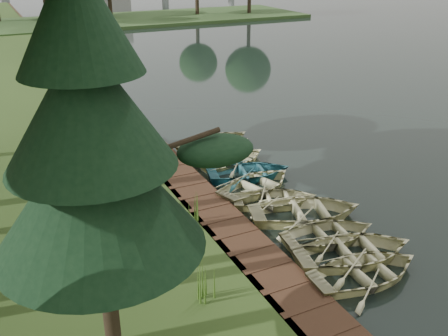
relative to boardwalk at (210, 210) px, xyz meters
name	(u,v)px	position (x,y,z in m)	size (l,w,h in m)	color
ground	(249,205)	(1.60, 0.00, -0.15)	(300.00, 300.00, 0.00)	#3D2F1D
water	(427,48)	(31.60, 20.00, -0.12)	(130.00, 200.00, 0.05)	black
boardwalk	(210,210)	(0.00, 0.00, 0.00)	(1.60, 16.00, 0.30)	#392316
peninsula	(114,21)	(9.60, 50.00, 0.08)	(50.00, 14.00, 0.45)	#2E4920
rowboat_0	(367,269)	(2.35, -5.47, 0.26)	(2.46, 3.44, 0.71)	beige
rowboat_1	(355,249)	(2.68, -4.56, 0.29)	(2.68, 3.76, 0.78)	beige
rowboat_2	(330,232)	(2.67, -3.36, 0.23)	(2.26, 3.17, 0.66)	beige
rowboat_3	(306,209)	(2.78, -1.86, 0.30)	(2.78, 3.89, 0.81)	beige
rowboat_4	(275,197)	(2.36, -0.50, 0.22)	(2.23, 3.13, 0.65)	beige
rowboat_5	(257,183)	(2.37, 0.79, 0.26)	(2.47, 3.45, 0.72)	beige
rowboat_6	(249,170)	(2.66, 1.96, 0.25)	(2.44, 3.42, 0.71)	teal
rowboat_7	(234,158)	(2.73, 3.44, 0.23)	(2.26, 3.16, 0.65)	beige
rowboat_8	(220,148)	(2.63, 4.64, 0.27)	(2.56, 3.59, 0.74)	beige
rowboat_9	(216,141)	(2.81, 5.49, 0.29)	(2.72, 3.81, 0.79)	beige
stored_rowboat	(86,151)	(-2.98, 6.24, 0.53)	(2.59, 3.63, 0.75)	beige
pine_tree	(91,142)	(-4.95, -6.19, 5.55)	(3.80, 3.80, 8.46)	black
reeds_0	(207,282)	(-2.17, -4.59, 0.72)	(0.60, 0.60, 1.14)	#3F661E
reeds_1	(193,211)	(-1.00, -0.86, 0.65)	(0.60, 0.60, 1.00)	#3F661E
reeds_2	(52,157)	(-4.43, 5.87, 0.67)	(0.60, 0.60, 1.03)	#3F661E
reeds_3	(144,156)	(-1.00, 4.29, 0.66)	(0.60, 0.60, 1.02)	#3F661E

